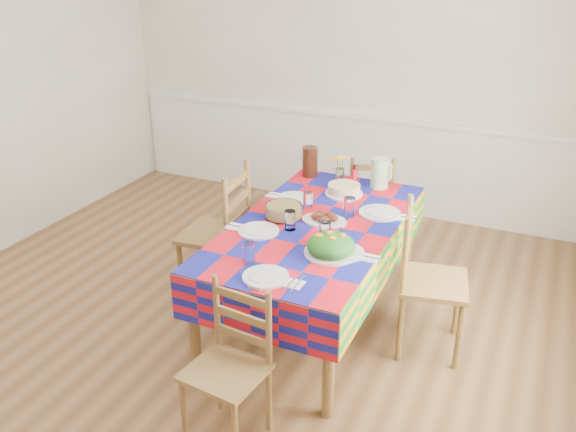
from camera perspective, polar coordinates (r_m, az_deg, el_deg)
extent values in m
cube|color=brown|center=(4.17, -7.08, -11.15)|extent=(4.50, 5.00, 0.04)
cube|color=beige|center=(5.79, 5.46, 13.86)|extent=(4.50, 0.04, 2.70)
cube|color=white|center=(5.84, 5.12, 9.44)|extent=(4.41, 0.06, 0.04)
cube|color=white|center=(5.98, 5.01, 5.30)|extent=(4.41, 0.03, 0.90)
cylinder|color=brown|center=(3.64, -8.79, -10.25)|extent=(0.07, 0.07, 0.67)
cylinder|color=brown|center=(3.33, 3.82, -13.73)|extent=(0.07, 0.07, 0.67)
cylinder|color=brown|center=(4.95, 1.75, -0.16)|extent=(0.07, 0.07, 0.67)
cylinder|color=brown|center=(4.73, 11.16, -1.89)|extent=(0.07, 0.07, 0.67)
cube|color=brown|center=(3.95, 2.67, -1.11)|extent=(0.95, 1.81, 0.04)
cube|color=red|center=(3.94, 2.67, -0.80)|extent=(0.99, 1.85, 0.01)
cube|color=red|center=(4.19, -3.66, -1.43)|extent=(0.01, 1.85, 0.29)
cube|color=red|center=(3.87, 9.46, -4.04)|extent=(0.01, 1.85, 0.29)
cube|color=red|center=(3.28, -3.50, -9.39)|extent=(0.99, 0.01, 0.29)
cube|color=red|center=(4.80, 6.76, 1.88)|extent=(0.99, 0.01, 0.29)
cylinder|color=white|center=(3.32, -2.11, -5.69)|extent=(0.26, 0.26, 0.01)
cylinder|color=white|center=(3.31, -2.11, -5.55)|extent=(0.18, 0.18, 0.01)
cylinder|color=white|center=(3.45, -3.69, -3.48)|extent=(0.07, 0.07, 0.12)
cube|color=white|center=(3.26, 0.61, -6.37)|extent=(0.09, 0.09, 0.01)
cube|color=silver|center=(3.26, 0.30, -6.23)|extent=(0.01, 0.16, 0.00)
cube|color=silver|center=(3.25, 0.91, -6.37)|extent=(0.01, 0.19, 0.00)
cylinder|color=white|center=(3.83, -2.78, -1.39)|extent=(0.26, 0.26, 0.01)
cylinder|color=white|center=(3.82, -2.78, -1.26)|extent=(0.18, 0.18, 0.01)
cylinder|color=white|center=(3.83, 0.19, -0.39)|extent=(0.07, 0.07, 0.13)
cube|color=white|center=(3.91, -5.06, -0.98)|extent=(0.10, 0.10, 0.01)
cube|color=silver|center=(3.91, -5.31, -0.87)|extent=(0.16, 0.01, 0.00)
cube|color=silver|center=(3.90, -4.81, -0.97)|extent=(0.19, 0.01, 0.00)
cylinder|color=white|center=(4.31, 0.54, 1.68)|extent=(0.24, 0.24, 0.01)
cylinder|color=white|center=(4.31, 0.54, 1.79)|extent=(0.17, 0.17, 0.01)
cylinder|color=white|center=(4.15, 1.88, 1.49)|extent=(0.07, 0.07, 0.12)
cube|color=white|center=(4.38, -1.40, 1.97)|extent=(0.09, 0.09, 0.01)
cube|color=silver|center=(4.38, -1.61, 2.07)|extent=(0.15, 0.01, 0.00)
cube|color=silver|center=(4.37, -1.19, 1.99)|extent=(0.18, 0.01, 0.00)
cylinder|color=white|center=(3.58, 5.17, -3.39)|extent=(0.25, 0.25, 0.01)
cylinder|color=white|center=(3.58, 5.18, -3.26)|extent=(0.18, 0.18, 0.01)
cylinder|color=white|center=(3.70, 3.47, -1.44)|extent=(0.07, 0.07, 0.12)
cube|color=white|center=(3.54, 7.75, -3.95)|extent=(0.09, 0.09, 0.01)
cube|color=silver|center=(3.54, 7.46, -3.83)|extent=(0.16, 0.01, 0.00)
cube|color=silver|center=(3.53, 8.05, -3.94)|extent=(0.19, 0.01, 0.00)
cylinder|color=white|center=(4.12, 8.57, 0.29)|extent=(0.28, 0.28, 0.01)
cylinder|color=white|center=(4.12, 8.58, 0.42)|extent=(0.20, 0.20, 0.01)
cylinder|color=white|center=(4.03, 5.73, 0.84)|extent=(0.08, 0.08, 0.13)
cube|color=white|center=(4.08, 11.07, -0.20)|extent=(0.10, 0.10, 0.01)
cube|color=silver|center=(4.08, 10.79, -0.09)|extent=(0.18, 0.01, 0.00)
cube|color=silver|center=(4.08, 11.36, -0.19)|extent=(0.21, 0.01, 0.00)
ellipsoid|color=white|center=(3.97, 3.43, -0.44)|extent=(0.30, 0.22, 0.01)
ellipsoid|color=black|center=(3.94, 4.16, -0.18)|extent=(0.08, 0.07, 0.04)
ellipsoid|color=black|center=(3.98, 3.90, 0.10)|extent=(0.08, 0.07, 0.04)
ellipsoid|color=black|center=(3.99, 3.06, 0.19)|extent=(0.08, 0.07, 0.04)
ellipsoid|color=black|center=(3.96, 2.70, -0.03)|extent=(0.08, 0.07, 0.04)
ellipsoid|color=black|center=(3.92, 3.29, -0.28)|extent=(0.08, 0.07, 0.04)
cylinder|color=white|center=(3.57, 4.02, -3.44)|extent=(0.31, 0.31, 0.01)
ellipsoid|color=#144C13|center=(3.55, 4.04, -2.73)|extent=(0.28, 0.28, 0.13)
cube|color=orange|center=(3.51, 2.93, -1.84)|extent=(0.04, 0.03, 0.01)
cube|color=orange|center=(3.55, 3.93, -1.55)|extent=(0.05, 0.04, 0.01)
cube|color=orange|center=(3.48, 4.21, -2.09)|extent=(0.03, 0.04, 0.01)
cube|color=orange|center=(3.53, 5.21, -1.80)|extent=(0.04, 0.04, 0.01)
cylinder|color=white|center=(4.01, -0.43, 0.48)|extent=(0.25, 0.25, 0.09)
cylinder|color=tan|center=(4.01, -0.43, 0.49)|extent=(0.23, 0.23, 0.07)
cylinder|color=white|center=(4.41, 5.25, 2.11)|extent=(0.27, 0.27, 0.01)
cylinder|color=tan|center=(4.40, 5.27, 2.56)|extent=(0.23, 0.23, 0.06)
cube|color=black|center=(3.82, 4.04, -1.58)|extent=(0.10, 0.25, 0.01)
cube|color=black|center=(3.82, 4.74, -1.59)|extent=(0.05, 0.26, 0.01)
cylinder|color=white|center=(4.61, 4.86, 3.78)|extent=(0.07, 0.07, 0.11)
cylinder|color=#317928|center=(4.60, 4.66, 4.32)|extent=(0.01, 0.01, 0.16)
ellipsoid|color=orange|center=(4.58, 4.36, 5.31)|extent=(0.05, 0.05, 0.02)
cylinder|color=#317928|center=(4.60, 5.09, 4.30)|extent=(0.01, 0.01, 0.16)
ellipsoid|color=orange|center=(4.57, 5.44, 5.42)|extent=(0.05, 0.05, 0.02)
cylinder|color=#317928|center=(4.58, 4.82, 4.23)|extent=(0.01, 0.01, 0.16)
ellipsoid|color=orange|center=(4.52, 4.77, 5.44)|extent=(0.05, 0.05, 0.02)
cylinder|color=red|center=(4.58, 6.22, 3.85)|extent=(0.04, 0.04, 0.15)
cylinder|color=#A9D092|center=(4.54, 8.59, 4.00)|extent=(0.13, 0.13, 0.22)
cylinder|color=black|center=(4.71, 2.08, 5.11)|extent=(0.12, 0.12, 0.23)
cube|color=white|center=(3.22, -3.04, -6.68)|extent=(0.08, 0.02, 0.02)
cylinder|color=brown|center=(3.30, -9.72, -17.63)|extent=(0.03, 0.03, 0.40)
cylinder|color=brown|center=(3.47, -6.42, -14.89)|extent=(0.03, 0.03, 0.40)
cylinder|color=brown|center=(3.33, -1.79, -16.77)|extent=(0.03, 0.03, 0.40)
cube|color=brown|center=(3.17, -5.90, -14.34)|extent=(0.41, 0.40, 0.03)
cylinder|color=brown|center=(3.23, -6.67, -8.96)|extent=(0.03, 0.03, 0.45)
cylinder|color=brown|center=(3.07, -1.81, -10.71)|extent=(0.03, 0.03, 0.45)
cube|color=brown|center=(3.20, -4.25, -11.14)|extent=(0.32, 0.05, 0.04)
cube|color=brown|center=(3.13, -4.32, -9.42)|extent=(0.32, 0.05, 0.04)
cube|color=brown|center=(3.07, -4.39, -7.62)|extent=(0.32, 0.05, 0.04)
cylinder|color=brown|center=(5.34, 9.25, -0.20)|extent=(0.03, 0.03, 0.40)
cylinder|color=brown|center=(5.33, 5.80, -0.04)|extent=(0.03, 0.03, 0.40)
cylinder|color=brown|center=(5.07, 9.38, -1.61)|extent=(0.03, 0.03, 0.40)
cylinder|color=brown|center=(5.06, 5.75, -1.45)|extent=(0.03, 0.03, 0.40)
cube|color=brown|center=(5.11, 7.68, 1.37)|extent=(0.47, 0.46, 0.03)
cylinder|color=brown|center=(4.89, 9.72, 2.82)|extent=(0.03, 0.03, 0.45)
cylinder|color=brown|center=(4.88, 5.96, 2.99)|extent=(0.03, 0.03, 0.45)
cube|color=brown|center=(4.92, 7.78, 1.94)|extent=(0.31, 0.12, 0.04)
cube|color=brown|center=(4.87, 7.86, 3.20)|extent=(0.31, 0.12, 0.04)
cube|color=brown|center=(4.83, 7.94, 4.48)|extent=(0.31, 0.12, 0.04)
cylinder|color=brown|center=(4.69, -7.83, -3.19)|extent=(0.04, 0.04, 0.48)
cylinder|color=brown|center=(4.40, -9.99, -5.35)|extent=(0.04, 0.04, 0.48)
cylinder|color=brown|center=(4.56, -3.73, -3.88)|extent=(0.04, 0.04, 0.48)
cylinder|color=brown|center=(4.25, -5.67, -6.17)|extent=(0.04, 0.04, 0.48)
cube|color=brown|center=(4.35, -6.97, -1.67)|extent=(0.47, 0.49, 0.03)
cylinder|color=brown|center=(4.34, -3.78, 1.98)|extent=(0.04, 0.04, 0.53)
cylinder|color=brown|center=(4.02, -5.82, 0.01)|extent=(0.04, 0.04, 0.53)
cube|color=brown|center=(4.22, -4.71, -0.29)|extent=(0.06, 0.38, 0.05)
cube|color=brown|center=(4.16, -4.78, 1.44)|extent=(0.06, 0.38, 0.05)
cube|color=brown|center=(4.11, -4.84, 3.21)|extent=(0.06, 0.38, 0.05)
cylinder|color=brown|center=(3.85, 15.69, -10.81)|extent=(0.04, 0.04, 0.46)
cylinder|color=brown|center=(4.16, 15.56, -7.95)|extent=(0.04, 0.04, 0.46)
cylinder|color=brown|center=(3.84, 10.45, -10.36)|extent=(0.04, 0.04, 0.46)
cylinder|color=brown|center=(4.15, 10.75, -7.53)|extent=(0.04, 0.04, 0.46)
cube|color=brown|center=(3.87, 13.46, -6.08)|extent=(0.49, 0.50, 0.03)
cylinder|color=brown|center=(3.59, 10.87, -3.96)|extent=(0.04, 0.04, 0.51)
cylinder|color=brown|center=(3.92, 11.15, -1.47)|extent=(0.04, 0.04, 0.51)
cube|color=brown|center=(3.80, 10.89, -4.03)|extent=(0.09, 0.36, 0.05)
cube|color=brown|center=(3.74, 11.05, -2.24)|extent=(0.09, 0.36, 0.05)
cube|color=brown|center=(3.68, 11.21, -0.40)|extent=(0.09, 0.36, 0.05)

